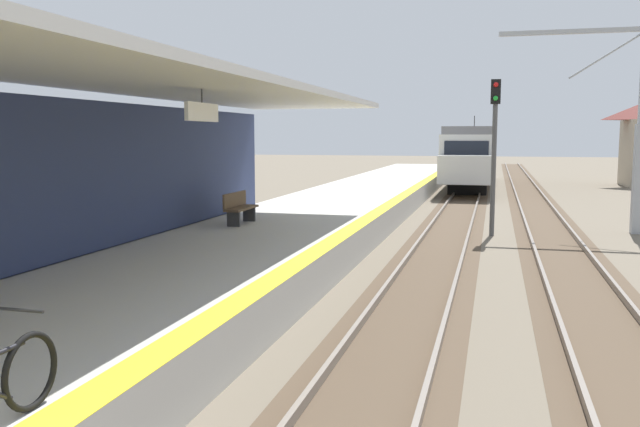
{
  "coord_description": "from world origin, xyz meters",
  "views": [
    {
      "loc": [
        3.4,
        -2.57,
        3.36
      ],
      "look_at": [
        0.66,
        7.89,
        2.1
      ],
      "focal_mm": 37.54,
      "sensor_mm": 36.0,
      "label": 1
    }
  ],
  "objects_px": {
    "catenary_pylon_far_side": "(632,129)",
    "platform_bench": "(239,207)",
    "approaching_train": "(472,154)",
    "rail_signal_post": "(494,141)"
  },
  "relations": [
    {
      "from": "rail_signal_post",
      "to": "catenary_pylon_far_side",
      "type": "height_order",
      "value": "catenary_pylon_far_side"
    },
    {
      "from": "approaching_train",
      "to": "rail_signal_post",
      "type": "distance_m",
      "value": 22.18
    },
    {
      "from": "approaching_train",
      "to": "catenary_pylon_far_side",
      "type": "distance_m",
      "value": 21.24
    },
    {
      "from": "approaching_train",
      "to": "platform_bench",
      "type": "distance_m",
      "value": 28.28
    },
    {
      "from": "rail_signal_post",
      "to": "platform_bench",
      "type": "xyz_separation_m",
      "value": [
        -6.86,
        -5.64,
        -1.82
      ]
    },
    {
      "from": "catenary_pylon_far_side",
      "to": "platform_bench",
      "type": "relative_size",
      "value": 4.69
    },
    {
      "from": "catenary_pylon_far_side",
      "to": "platform_bench",
      "type": "xyz_separation_m",
      "value": [
        -11.4,
        -7.42,
        -2.23
      ]
    },
    {
      "from": "approaching_train",
      "to": "rail_signal_post",
      "type": "xyz_separation_m",
      "value": [
        1.45,
        -22.11,
        1.02
      ]
    },
    {
      "from": "rail_signal_post",
      "to": "platform_bench",
      "type": "distance_m",
      "value": 9.07
    },
    {
      "from": "platform_bench",
      "to": "catenary_pylon_far_side",
      "type": "bearing_deg",
      "value": 33.06
    }
  ]
}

